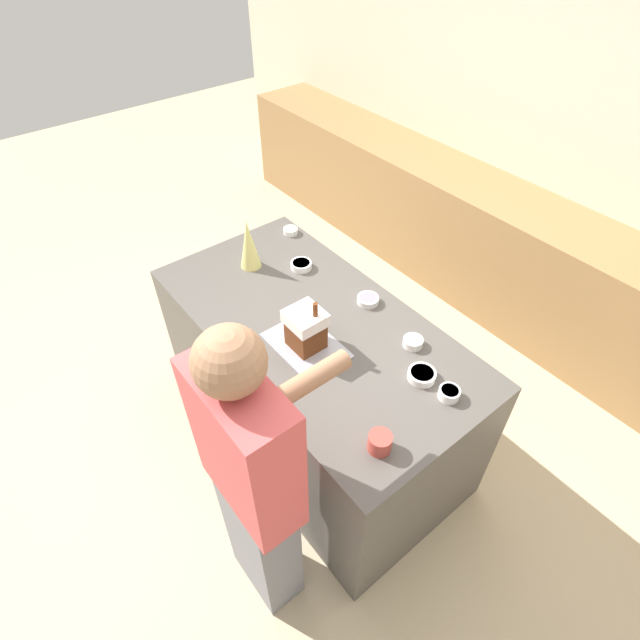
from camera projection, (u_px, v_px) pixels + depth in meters
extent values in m
plane|color=#C6B28E|center=(315.00, 428.00, 3.25)|extent=(12.00, 12.00, 0.00)
cube|color=beige|center=(574.00, 143.00, 3.36)|extent=(8.00, 0.05, 2.60)
cube|color=#9E7547|center=(512.00, 260.00, 3.79)|extent=(6.00, 0.60, 0.93)
cube|color=#514C47|center=(314.00, 381.00, 2.92)|extent=(1.87, 0.96, 0.95)
cube|color=#9E9EA8|center=(306.00, 345.00, 2.47)|extent=(0.41, 0.28, 0.01)
cube|color=#5B2D14|center=(306.00, 334.00, 2.42)|extent=(0.16, 0.15, 0.15)
cube|color=white|center=(305.00, 318.00, 2.34)|extent=(0.17, 0.17, 0.07)
cylinder|color=#5B2D14|center=(315.00, 310.00, 2.28)|extent=(0.02, 0.02, 0.07)
cone|color=#DBD675|center=(249.00, 244.00, 2.84)|extent=(0.12, 0.12, 0.30)
cylinder|color=white|center=(291.00, 231.00, 3.18)|extent=(0.09, 0.09, 0.04)
cylinder|color=white|center=(290.00, 229.00, 3.17)|extent=(0.08, 0.08, 0.01)
cylinder|color=silver|center=(368.00, 300.00, 2.70)|extent=(0.12, 0.12, 0.04)
cylinder|color=pink|center=(368.00, 298.00, 2.69)|extent=(0.10, 0.10, 0.01)
cylinder|color=white|center=(301.00, 265.00, 2.92)|extent=(0.12, 0.12, 0.04)
cylinder|color=pink|center=(301.00, 263.00, 2.91)|extent=(0.10, 0.10, 0.01)
cylinder|color=white|center=(422.00, 375.00, 2.31)|extent=(0.13, 0.13, 0.04)
cylinder|color=green|center=(422.00, 373.00, 2.30)|extent=(0.11, 0.11, 0.01)
cylinder|color=white|center=(449.00, 393.00, 2.23)|extent=(0.10, 0.10, 0.05)
cylinder|color=#4770DB|center=(450.00, 391.00, 2.21)|extent=(0.08, 0.08, 0.01)
cylinder|color=silver|center=(413.00, 342.00, 2.46)|extent=(0.10, 0.10, 0.04)
cylinder|color=yellow|center=(413.00, 340.00, 2.45)|extent=(0.08, 0.08, 0.01)
cylinder|color=#B24238|center=(380.00, 442.00, 2.02)|extent=(0.10, 0.10, 0.08)
cube|color=slate|center=(262.00, 538.00, 2.31)|extent=(0.36, 0.20, 0.86)
cube|color=#CC4C4C|center=(245.00, 447.00, 1.78)|extent=(0.46, 0.21, 0.68)
sphere|color=#996B4C|center=(229.00, 362.00, 1.46)|extent=(0.23, 0.23, 0.23)
cylinder|color=#996B4C|center=(296.00, 388.00, 1.78)|extent=(0.08, 0.46, 0.08)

